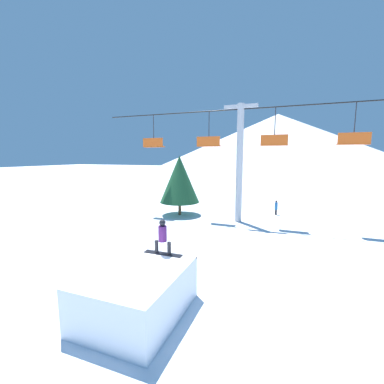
{
  "coord_description": "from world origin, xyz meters",
  "views": [
    {
      "loc": [
        4.62,
        -6.17,
        4.93
      ],
      "look_at": [
        0.37,
        4.85,
        3.25
      ],
      "focal_mm": 24.0,
      "sensor_mm": 36.0,
      "label": 1
    }
  ],
  "objects": [
    {
      "name": "ground_plane",
      "position": [
        0.0,
        0.0,
        0.0
      ],
      "size": [
        220.0,
        220.0,
        0.0
      ],
      "primitive_type": "plane",
      "color": "white"
    },
    {
      "name": "mountain_ridge",
      "position": [
        0.0,
        80.91,
        8.94
      ],
      "size": [
        82.5,
        82.5,
        17.88
      ],
      "color": "silver",
      "rests_on": "ground_plane"
    },
    {
      "name": "snow_ramp",
      "position": [
        0.37,
        0.15,
        0.73
      ],
      "size": [
        2.69,
        3.41,
        1.45
      ],
      "color": "white",
      "rests_on": "ground_plane"
    },
    {
      "name": "snowboarder",
      "position": [
        0.5,
        1.61,
        2.08
      ],
      "size": [
        1.44,
        0.3,
        1.26
      ],
      "color": "black",
      "rests_on": "snow_ramp"
    },
    {
      "name": "chairlift",
      "position": [
        1.07,
        12.7,
        5.05
      ],
      "size": [
        22.29,
        0.49,
        8.61
      ],
      "color": "#B2B2B7",
      "rests_on": "ground_plane"
    },
    {
      "name": "pine_tree_near",
      "position": [
        -3.95,
        13.17,
        3.01
      ],
      "size": [
        3.27,
        3.27,
        4.94
      ],
      "color": "#4C3823",
      "rests_on": "ground_plane"
    },
    {
      "name": "distant_skier",
      "position": [
        3.61,
        16.03,
        0.67
      ],
      "size": [
        0.24,
        0.24,
        1.23
      ],
      "color": "black",
      "rests_on": "ground_plane"
    }
  ]
}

